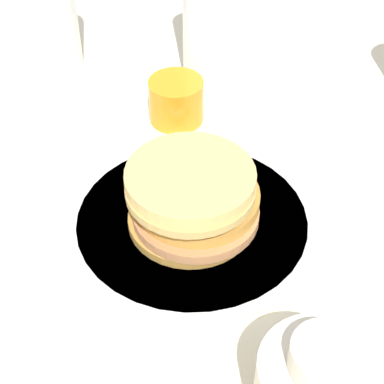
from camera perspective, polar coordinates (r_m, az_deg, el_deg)
ground_plane at (r=0.75m, az=-1.51°, el=-3.80°), size 4.00×4.00×0.00m
plate at (r=0.75m, az=-0.00°, el=-2.62°), size 0.29×0.29×0.01m
pancake_stack at (r=0.72m, az=0.06°, el=-0.42°), size 0.15×0.16×0.07m
juice_glass at (r=0.90m, az=-1.42°, el=8.12°), size 0.08×0.08×0.06m
water_bottle_mid at (r=1.01m, az=-12.55°, el=15.38°), size 0.08×0.08×0.20m
water_bottle_far at (r=0.94m, az=1.31°, el=16.26°), size 0.07×0.07×0.25m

